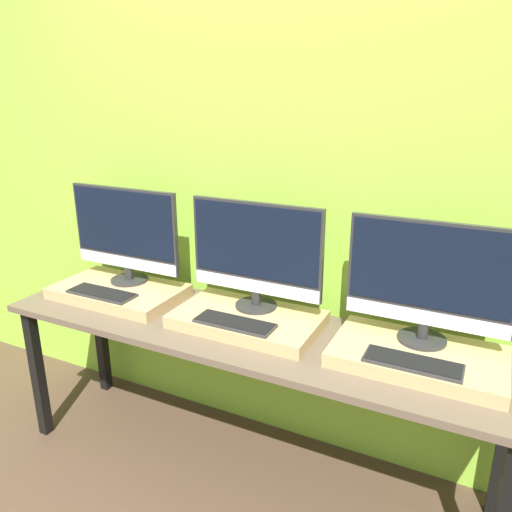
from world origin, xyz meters
name	(u,v)px	position (x,y,z in m)	size (l,w,h in m)	color
ground_plane	(214,511)	(0.00, 0.00, 0.00)	(12.00, 12.00, 0.00)	#4C3828
wall_back	(280,181)	(0.00, 0.64, 1.30)	(8.00, 0.04, 2.60)	#8CC638
workbench	(244,343)	(0.00, 0.28, 0.66)	(2.21, 0.57, 0.73)	brown
wooden_riser_left	(119,291)	(-0.70, 0.32, 0.75)	(0.62, 0.37, 0.05)	tan
monitor_left	(125,232)	(-0.70, 0.40, 1.03)	(0.60, 0.18, 0.47)	#282828
keyboard_left	(102,293)	(-0.70, 0.20, 0.79)	(0.33, 0.12, 0.01)	#2D2D2D
wooden_riser_center	(248,319)	(0.00, 0.32, 0.75)	(0.62, 0.37, 0.05)	tan
monitor_center	(256,252)	(0.00, 0.40, 1.03)	(0.60, 0.18, 0.47)	#282828
keyboard_center	(235,323)	(0.00, 0.20, 0.79)	(0.33, 0.12, 0.01)	#2D2D2D
wooden_riser_right	(417,356)	(0.70, 0.32, 0.75)	(0.62, 0.37, 0.05)	tan
monitor_right	(429,279)	(0.70, 0.40, 1.03)	(0.60, 0.18, 0.47)	#282828
keyboard_right	(413,363)	(0.70, 0.20, 0.79)	(0.33, 0.12, 0.01)	#2D2D2D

